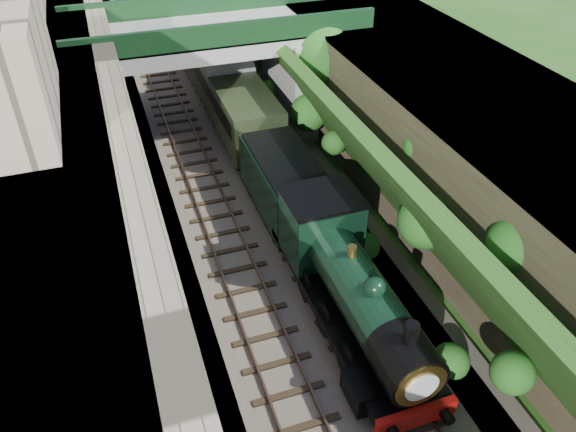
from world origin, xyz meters
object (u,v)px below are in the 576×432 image
at_px(tender, 285,188).
at_px(tree, 323,58).
at_px(road_bridge, 226,64).
at_px(locomotive, 351,288).

bearing_deg(tender, tree, 57.20).
height_order(road_bridge, tender, road_bridge).
distance_m(road_bridge, locomotive, 17.15).
distance_m(road_bridge, tree, 5.52).
relative_size(tree, tender, 1.10).
height_order(locomotive, tender, locomotive).
relative_size(road_bridge, tender, 2.67).
distance_m(locomotive, tender, 7.37).
bearing_deg(tree, road_bridge, 154.87).
relative_size(locomotive, tender, 1.70).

